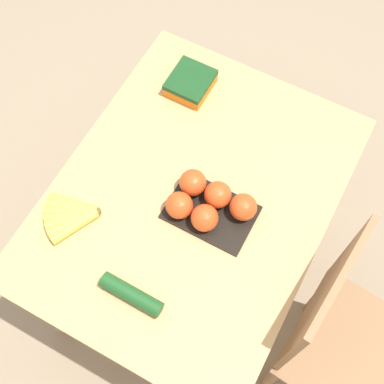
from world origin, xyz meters
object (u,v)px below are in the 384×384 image
object	(u,v)px
banana_bunch	(73,215)
carrot_bag	(190,82)
cucumber_near	(133,295)
tomato_pack	(208,203)
chair	(337,336)

from	to	relation	value
banana_bunch	carrot_bag	size ratio (longest dim) A/B	1.16
banana_bunch	cucumber_near	bearing A→B (deg)	66.60
carrot_bag	cucumber_near	bearing A→B (deg)	15.85
tomato_pack	carrot_bag	bearing A→B (deg)	-144.92
chair	cucumber_near	size ratio (longest dim) A/B	5.20
chair	carrot_bag	xyz separation A→B (m)	(-0.47, -0.80, 0.29)
banana_bunch	carrot_bag	world-z (taller)	carrot_bag
chair	banana_bunch	bearing A→B (deg)	103.14
chair	banana_bunch	xyz separation A→B (m)	(0.12, -0.89, 0.28)
carrot_bag	cucumber_near	distance (m)	0.75
chair	tomato_pack	xyz separation A→B (m)	(-0.10, -0.54, 0.31)
chair	tomato_pack	bearing A→B (deg)	84.99
carrot_bag	banana_bunch	bearing A→B (deg)	-8.18
tomato_pack	cucumber_near	world-z (taller)	tomato_pack
banana_bunch	chair	bearing A→B (deg)	97.96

